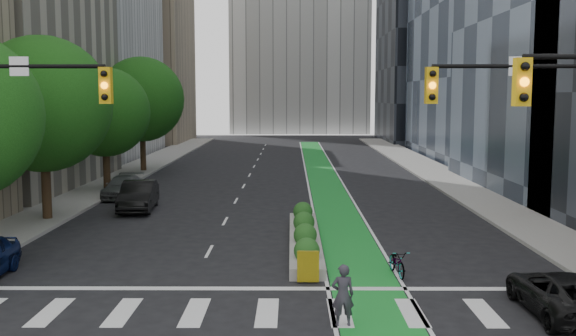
{
  "coord_description": "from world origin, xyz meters",
  "views": [
    {
      "loc": [
        0.66,
        -18.13,
        5.94
      ],
      "look_at": [
        0.53,
        8.11,
        3.0
      ],
      "focal_mm": 40.0,
      "sensor_mm": 36.0,
      "label": 1
    }
  ],
  "objects_px": {
    "parked_car_left_mid": "(138,196)",
    "parked_car_left_far": "(123,187)",
    "cyclist": "(343,295)",
    "bicycle": "(397,262)",
    "parked_car_right": "(561,293)",
    "median_planter": "(305,236)"
  },
  "relations": [
    {
      "from": "bicycle",
      "to": "parked_car_right",
      "type": "bearing_deg",
      "value": -52.19
    },
    {
      "from": "cyclist",
      "to": "parked_car_left_far",
      "type": "xyz_separation_m",
      "value": [
        -11.25,
        21.24,
        -0.18
      ]
    },
    {
      "from": "cyclist",
      "to": "parked_car_left_mid",
      "type": "bearing_deg",
      "value": -66.02
    },
    {
      "from": "bicycle",
      "to": "parked_car_right",
      "type": "xyz_separation_m",
      "value": [
        3.85,
        -3.86,
        0.16
      ]
    },
    {
      "from": "parked_car_left_far",
      "to": "cyclist",
      "type": "bearing_deg",
      "value": -61.97
    },
    {
      "from": "cyclist",
      "to": "parked_car_left_mid",
      "type": "relative_size",
      "value": 0.35
    },
    {
      "from": "median_planter",
      "to": "parked_car_left_mid",
      "type": "xyz_separation_m",
      "value": [
        -8.53,
        7.91,
        0.39
      ]
    },
    {
      "from": "parked_car_right",
      "to": "bicycle",
      "type": "bearing_deg",
      "value": -45.42
    },
    {
      "from": "median_planter",
      "to": "bicycle",
      "type": "relative_size",
      "value": 6.17
    },
    {
      "from": "median_planter",
      "to": "cyclist",
      "type": "height_order",
      "value": "cyclist"
    },
    {
      "from": "parked_car_left_mid",
      "to": "parked_car_left_far",
      "type": "xyz_separation_m",
      "value": [
        -1.92,
        4.3,
        -0.13
      ]
    },
    {
      "from": "bicycle",
      "to": "parked_car_right",
      "type": "relative_size",
      "value": 0.39
    },
    {
      "from": "median_planter",
      "to": "parked_car_left_far",
      "type": "relative_size",
      "value": 2.33
    },
    {
      "from": "cyclist",
      "to": "parked_car_right",
      "type": "xyz_separation_m",
      "value": [
        6.05,
        0.92,
        -0.23
      ]
    },
    {
      "from": "cyclist",
      "to": "parked_car_left_far",
      "type": "height_order",
      "value": "cyclist"
    },
    {
      "from": "median_planter",
      "to": "bicycle",
      "type": "height_order",
      "value": "median_planter"
    },
    {
      "from": "bicycle",
      "to": "parked_car_left_mid",
      "type": "xyz_separation_m",
      "value": [
        -11.53,
        12.17,
        0.33
      ]
    },
    {
      "from": "cyclist",
      "to": "bicycle",
      "type": "bearing_deg",
      "value": -119.6
    },
    {
      "from": "parked_car_left_mid",
      "to": "parked_car_right",
      "type": "xyz_separation_m",
      "value": [
        15.38,
        -16.03,
        -0.17
      ]
    },
    {
      "from": "parked_car_left_far",
      "to": "parked_car_right",
      "type": "xyz_separation_m",
      "value": [
        17.3,
        -20.33,
        -0.04
      ]
    },
    {
      "from": "cyclist",
      "to": "parked_car_left_mid",
      "type": "height_order",
      "value": "cyclist"
    },
    {
      "from": "parked_car_left_mid",
      "to": "parked_car_left_far",
      "type": "relative_size",
      "value": 1.05
    }
  ]
}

